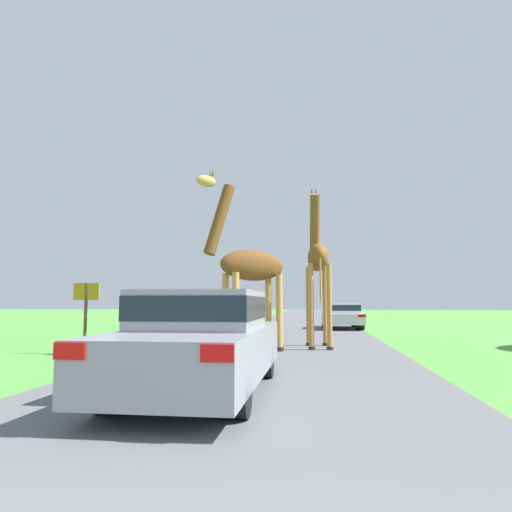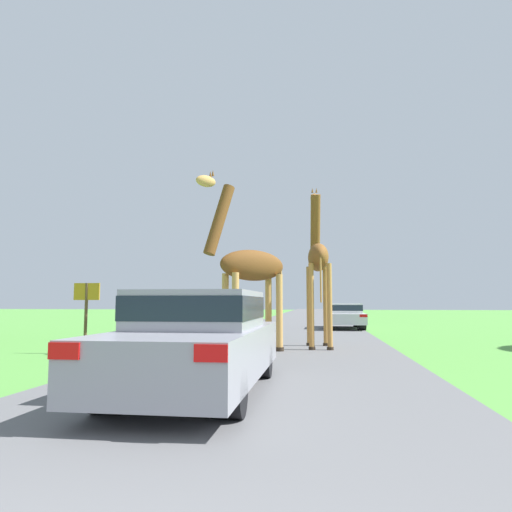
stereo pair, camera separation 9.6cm
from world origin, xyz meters
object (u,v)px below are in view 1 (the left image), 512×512
object	(u,v)px
giraffe_near_road	(248,268)
car_queue_right	(221,316)
car_lead_maroon	(202,339)
car_queue_left	(341,315)
sign_post	(86,304)
giraffe_companion	(317,259)

from	to	relation	value
giraffe_near_road	car_queue_right	size ratio (longest dim) A/B	1.01
car_lead_maroon	car_queue_right	size ratio (longest dim) A/B	1.02
car_lead_maroon	car_queue_left	world-z (taller)	car_lead_maroon
car_lead_maroon	sign_post	world-z (taller)	sign_post
car_queue_left	sign_post	xyz separation A→B (m)	(-7.15, -12.44, 0.58)
giraffe_near_road	car_lead_maroon	world-z (taller)	giraffe_near_road
giraffe_companion	car_lead_maroon	xyz separation A→B (m)	(-1.73, -7.05, -1.84)
giraffe_companion	car_queue_left	distance (m)	10.11
sign_post	car_queue_left	bearing A→B (deg)	60.11
giraffe_near_road	car_queue_right	xyz separation A→B (m)	(-1.78, 5.03, -1.44)
giraffe_near_road	sign_post	xyz separation A→B (m)	(-4.08, -0.93, -0.98)
sign_post	car_lead_maroon	bearing A→B (deg)	-46.66
giraffe_near_road	giraffe_companion	size ratio (longest dim) A/B	0.94
sign_post	giraffe_near_road	bearing A→B (deg)	12.86
giraffe_near_road	car_queue_left	distance (m)	12.01
car_queue_left	sign_post	size ratio (longest dim) A/B	2.44
giraffe_companion	sign_post	size ratio (longest dim) A/B	2.78
car_queue_right	car_lead_maroon	bearing A→B (deg)	-79.63
giraffe_companion	car_lead_maroon	distance (m)	7.49
car_queue_right	car_queue_left	distance (m)	8.09
giraffe_companion	sign_post	bearing A→B (deg)	-161.03
giraffe_near_road	car_queue_right	bearing A→B (deg)	-23.49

